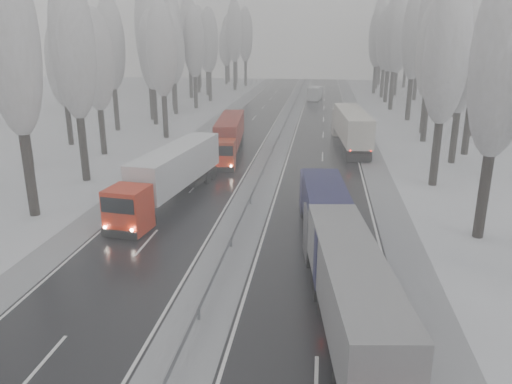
% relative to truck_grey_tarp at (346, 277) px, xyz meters
% --- Properties ---
extents(ground, '(260.00, 260.00, 0.00)m').
position_rel_truck_grey_tarp_xyz_m(ground, '(-6.37, -4.60, -2.23)').
color(ground, silver).
rests_on(ground, ground).
extents(carriageway_right, '(7.50, 200.00, 0.03)m').
position_rel_truck_grey_tarp_xyz_m(carriageway_right, '(-1.12, 25.40, -2.22)').
color(carriageway_right, black).
rests_on(carriageway_right, ground).
extents(carriageway_left, '(7.50, 200.00, 0.03)m').
position_rel_truck_grey_tarp_xyz_m(carriageway_left, '(-11.62, 25.40, -2.22)').
color(carriageway_left, black).
rests_on(carriageway_left, ground).
extents(median_slush, '(3.00, 200.00, 0.04)m').
position_rel_truck_grey_tarp_xyz_m(median_slush, '(-6.37, 25.40, -2.21)').
color(median_slush, '#9DA0A5').
rests_on(median_slush, ground).
extents(shoulder_right, '(2.40, 200.00, 0.04)m').
position_rel_truck_grey_tarp_xyz_m(shoulder_right, '(3.83, 25.40, -2.21)').
color(shoulder_right, '#9DA0A5').
rests_on(shoulder_right, ground).
extents(shoulder_left, '(2.40, 200.00, 0.04)m').
position_rel_truck_grey_tarp_xyz_m(shoulder_left, '(-16.57, 25.40, -2.21)').
color(shoulder_left, '#9DA0A5').
rests_on(shoulder_left, ground).
extents(median_guardrail, '(0.12, 200.00, 0.76)m').
position_rel_truck_grey_tarp_xyz_m(median_guardrail, '(-6.37, 25.39, -1.64)').
color(median_guardrail, slate).
rests_on(median_guardrail, ground).
extents(tree_16, '(3.60, 3.60, 16.53)m').
position_rel_truck_grey_tarp_xyz_m(tree_16, '(8.66, 11.07, 8.43)').
color(tree_16, black).
rests_on(tree_16, ground).
extents(tree_18, '(3.60, 3.60, 16.58)m').
position_rel_truck_grey_tarp_xyz_m(tree_18, '(8.13, 22.43, 8.47)').
color(tree_18, black).
rests_on(tree_18, ground).
extents(tree_19, '(3.60, 3.60, 14.57)m').
position_rel_truck_grey_tarp_xyz_m(tree_19, '(13.65, 26.43, 7.18)').
color(tree_19, black).
rests_on(tree_19, ground).
extents(tree_20, '(3.60, 3.60, 15.71)m').
position_rel_truck_grey_tarp_xyz_m(tree_20, '(11.52, 30.57, 7.91)').
color(tree_20, black).
rests_on(tree_20, ground).
extents(tree_21, '(3.60, 3.60, 18.62)m').
position_rel_truck_grey_tarp_xyz_m(tree_21, '(13.75, 34.57, 9.77)').
color(tree_21, black).
rests_on(tree_21, ground).
extents(tree_22, '(3.60, 3.60, 15.86)m').
position_rel_truck_grey_tarp_xyz_m(tree_22, '(10.65, 41.00, 8.01)').
color(tree_22, black).
rests_on(tree_22, ground).
extents(tree_23, '(3.60, 3.60, 13.55)m').
position_rel_truck_grey_tarp_xyz_m(tree_23, '(16.93, 45.00, 6.53)').
color(tree_23, black).
rests_on(tree_23, ground).
extents(tree_24, '(3.60, 3.60, 20.49)m').
position_rel_truck_grey_tarp_xyz_m(tree_24, '(11.52, 46.42, 10.95)').
color(tree_24, black).
rests_on(tree_24, ground).
extents(tree_25, '(3.60, 3.60, 19.44)m').
position_rel_truck_grey_tarp_xyz_m(tree_25, '(18.44, 50.42, 10.29)').
color(tree_25, black).
rests_on(tree_25, ground).
extents(tree_26, '(3.60, 3.60, 18.78)m').
position_rel_truck_grey_tarp_xyz_m(tree_26, '(11.19, 56.67, 9.87)').
color(tree_26, black).
rests_on(tree_26, ground).
extents(tree_27, '(3.60, 3.60, 17.62)m').
position_rel_truck_grey_tarp_xyz_m(tree_27, '(18.34, 60.67, 9.13)').
color(tree_27, black).
rests_on(tree_27, ground).
extents(tree_28, '(3.60, 3.60, 19.62)m').
position_rel_truck_grey_tarp_xyz_m(tree_28, '(9.97, 67.35, 10.40)').
color(tree_28, black).
rests_on(tree_28, ground).
extents(tree_29, '(3.60, 3.60, 18.11)m').
position_rel_truck_grey_tarp_xyz_m(tree_29, '(17.34, 71.35, 9.44)').
color(tree_29, black).
rests_on(tree_29, ground).
extents(tree_30, '(3.60, 3.60, 17.86)m').
position_rel_truck_grey_tarp_xyz_m(tree_30, '(10.19, 77.10, 9.28)').
color(tree_30, black).
rests_on(tree_30, ground).
extents(tree_31, '(3.60, 3.60, 18.58)m').
position_rel_truck_grey_tarp_xyz_m(tree_31, '(16.10, 81.10, 9.74)').
color(tree_31, black).
rests_on(tree_31, ground).
extents(tree_32, '(3.60, 3.60, 17.33)m').
position_rel_truck_grey_tarp_xyz_m(tree_32, '(10.26, 84.61, 8.95)').
color(tree_32, black).
rests_on(tree_32, ground).
extents(tree_33, '(3.60, 3.60, 14.33)m').
position_rel_truck_grey_tarp_xyz_m(tree_33, '(13.39, 88.61, 7.03)').
color(tree_33, black).
rests_on(tree_33, ground).
extents(tree_34, '(3.60, 3.60, 17.63)m').
position_rel_truck_grey_tarp_xyz_m(tree_34, '(9.36, 91.72, 9.14)').
color(tree_34, black).
rests_on(tree_34, ground).
extents(tree_35, '(3.60, 3.60, 18.25)m').
position_rel_truck_grey_tarp_xyz_m(tree_35, '(18.57, 95.72, 9.53)').
color(tree_35, black).
rests_on(tree_35, ground).
extents(tree_36, '(3.60, 3.60, 20.23)m').
position_rel_truck_grey_tarp_xyz_m(tree_36, '(10.66, 101.56, 10.79)').
color(tree_36, black).
rests_on(tree_36, ground).
extents(tree_37, '(3.60, 3.60, 16.37)m').
position_rel_truck_grey_tarp_xyz_m(tree_37, '(17.65, 105.56, 8.33)').
color(tree_37, black).
rests_on(tree_37, ground).
extents(tree_38, '(3.60, 3.60, 17.97)m').
position_rel_truck_grey_tarp_xyz_m(tree_38, '(12.36, 112.13, 9.36)').
color(tree_38, black).
rests_on(tree_38, ground).
extents(tree_39, '(3.60, 3.60, 16.19)m').
position_rel_truck_grey_tarp_xyz_m(tree_39, '(15.18, 116.13, 8.22)').
color(tree_39, black).
rests_on(tree_39, ground).
extents(tree_56, '(3.60, 3.60, 18.12)m').
position_rel_truck_grey_tarp_xyz_m(tree_56, '(-21.09, 11.11, 9.45)').
color(tree_56, black).
rests_on(tree_56, ground).
extents(tree_58, '(3.60, 3.60, 17.21)m').
position_rel_truck_grey_tarp_xyz_m(tree_58, '(-21.50, 19.97, 8.87)').
color(tree_58, black).
rests_on(tree_58, ground).
extents(tree_59, '(3.60, 3.60, 18.41)m').
position_rel_truck_grey_tarp_xyz_m(tree_59, '(-29.18, 23.97, 9.63)').
color(tree_59, black).
rests_on(tree_59, ground).
extents(tree_60, '(3.60, 3.60, 14.84)m').
position_rel_truck_grey_tarp_xyz_m(tree_60, '(-24.12, 29.60, 7.36)').
color(tree_60, black).
rests_on(tree_60, ground).
extents(tree_61, '(3.60, 3.60, 13.95)m').
position_rel_truck_grey_tarp_xyz_m(tree_61, '(-29.89, 33.60, 6.78)').
color(tree_61, black).
rests_on(tree_61, ground).
extents(tree_62, '(3.60, 3.60, 16.04)m').
position_rel_truck_grey_tarp_xyz_m(tree_62, '(-20.32, 39.13, 8.12)').
color(tree_62, black).
rests_on(tree_62, ground).
extents(tree_63, '(3.60, 3.60, 16.88)m').
position_rel_truck_grey_tarp_xyz_m(tree_63, '(-28.22, 43.13, 8.66)').
color(tree_63, black).
rests_on(tree_63, ground).
extents(tree_64, '(3.60, 3.60, 15.42)m').
position_rel_truck_grey_tarp_xyz_m(tree_64, '(-24.64, 48.11, 7.72)').
color(tree_64, black).
rests_on(tree_64, ground).
extents(tree_65, '(3.60, 3.60, 19.48)m').
position_rel_truck_grey_tarp_xyz_m(tree_65, '(-26.43, 52.11, 10.31)').
color(tree_65, black).
rests_on(tree_65, ground).
extents(tree_66, '(3.60, 3.60, 15.23)m').
position_rel_truck_grey_tarp_xyz_m(tree_66, '(-24.53, 57.75, 7.60)').
color(tree_66, black).
rests_on(tree_66, ground).
extents(tree_67, '(3.60, 3.60, 17.09)m').
position_rel_truck_grey_tarp_xyz_m(tree_67, '(-25.92, 61.75, 8.80)').
color(tree_67, black).
rests_on(tree_67, ground).
extents(tree_68, '(3.60, 3.60, 16.65)m').
position_rel_truck_grey_tarp_xyz_m(tree_68, '(-22.95, 64.51, 8.51)').
color(tree_68, black).
rests_on(tree_68, ground).
extents(tree_69, '(3.60, 3.60, 19.35)m').
position_rel_truck_grey_tarp_xyz_m(tree_69, '(-27.79, 68.51, 10.23)').
color(tree_69, black).
rests_on(tree_69, ground).
extents(tree_70, '(3.60, 3.60, 17.09)m').
position_rel_truck_grey_tarp_xyz_m(tree_70, '(-22.70, 74.59, 8.79)').
color(tree_70, black).
rests_on(tree_70, ground).
extents(tree_71, '(3.60, 3.60, 19.61)m').
position_rel_truck_grey_tarp_xyz_m(tree_71, '(-27.46, 78.59, 10.39)').
color(tree_71, black).
rests_on(tree_71, ground).
extents(tree_72, '(3.60, 3.60, 15.11)m').
position_rel_truck_grey_tarp_xyz_m(tree_72, '(-25.30, 83.94, 7.53)').
color(tree_72, black).
rests_on(tree_72, ground).
extents(tree_73, '(3.60, 3.60, 17.22)m').
position_rel_truck_grey_tarp_xyz_m(tree_73, '(-28.19, 87.94, 8.87)').
color(tree_73, black).
rests_on(tree_73, ground).
extents(tree_74, '(3.60, 3.60, 19.68)m').
position_rel_truck_grey_tarp_xyz_m(tree_74, '(-21.45, 94.73, 10.44)').
color(tree_74, black).
rests_on(tree_74, ground).
extents(tree_75, '(3.60, 3.60, 18.60)m').
position_rel_truck_grey_tarp_xyz_m(tree_75, '(-30.57, 98.73, 9.76)').
color(tree_75, black).
rests_on(tree_75, ground).
extents(tree_76, '(3.60, 3.60, 18.55)m').
position_rel_truck_grey_tarp_xyz_m(tree_76, '(-20.42, 104.12, 9.72)').
color(tree_76, black).
rests_on(tree_76, ground).
extents(tree_77, '(3.60, 3.60, 14.32)m').
position_rel_truck_grey_tarp_xyz_m(tree_77, '(-26.04, 108.12, 7.03)').
color(tree_77, black).
rests_on(tree_77, ground).
extents(tree_78, '(3.60, 3.60, 19.55)m').
position_rel_truck_grey_tarp_xyz_m(tree_78, '(-23.93, 110.71, 10.36)').
color(tree_78, black).
rests_on(tree_78, ground).
extents(tree_79, '(3.60, 3.60, 17.07)m').
position_rel_truck_grey_tarp_xyz_m(tree_79, '(-26.71, 114.71, 8.78)').
color(tree_79, black).
rests_on(tree_79, ground).
extents(truck_grey_tarp, '(4.20, 15.05, 3.83)m').
position_rel_truck_grey_tarp_xyz_m(truck_grey_tarp, '(0.00, 0.00, 0.00)').
color(truck_grey_tarp, '#4C4B50').
rests_on(truck_grey_tarp, ground).
extents(truck_blue_box, '(3.66, 14.63, 3.72)m').
position_rel_truck_grey_tarp_xyz_m(truck_blue_box, '(-0.84, 7.67, -0.06)').
color(truck_blue_box, navy).
rests_on(truck_blue_box, ground).
extents(truck_cream_box, '(3.97, 16.62, 4.23)m').
position_rel_truck_grey_tarp_xyz_m(truck_cream_box, '(1.83, 36.40, 0.23)').
color(truck_cream_box, '#B7B0A2').
rests_on(truck_cream_box, ground).
extents(box_truck_distant, '(2.94, 7.00, 2.54)m').
position_rel_truck_grey_tarp_xyz_m(box_truck_distant, '(-2.92, 78.58, -0.94)').
color(box_truck_distant, '#A8ABAE').
rests_on(box_truck_distant, ground).
extents(truck_red_white, '(4.29, 15.44, 3.93)m').
position_rel_truck_grey_tarp_xyz_m(truck_red_white, '(-12.37, 15.42, 0.06)').
color(truck_red_white, red).
rests_on(truck_red_white, ground).
extents(truck_red_red, '(3.62, 14.53, 3.70)m').
position_rel_truck_grey_tarp_xyz_m(truck_red_red, '(-10.95, 31.42, -0.08)').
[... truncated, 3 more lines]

